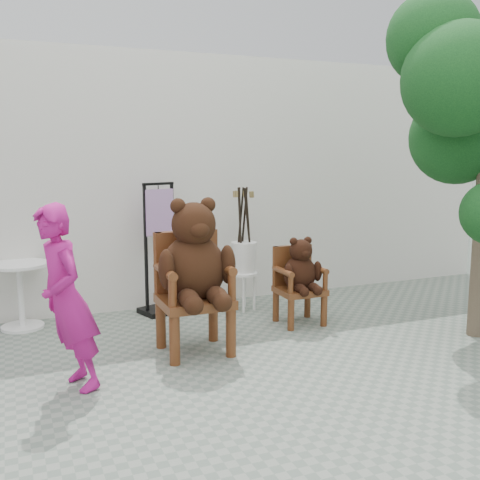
{
  "coord_description": "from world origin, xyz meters",
  "views": [
    {
      "loc": [
        -1.95,
        -3.86,
        1.86
      ],
      "look_at": [
        0.25,
        1.46,
        0.95
      ],
      "focal_mm": 42.0,
      "sensor_mm": 36.0,
      "label": 1
    }
  ],
  "objects_px": {
    "chair_small": "(300,274)",
    "stool_bucket": "(244,257)",
    "chair_big": "(194,267)",
    "tree": "(470,105)",
    "person": "(67,299)",
    "display_stand": "(160,263)",
    "cafe_table": "(20,288)"
  },
  "relations": [
    {
      "from": "chair_small",
      "to": "stool_bucket",
      "type": "xyz_separation_m",
      "value": [
        -0.35,
        0.71,
        0.09
      ]
    },
    {
      "from": "chair_big",
      "to": "stool_bucket",
      "type": "height_order",
      "value": "stool_bucket"
    },
    {
      "from": "chair_small",
      "to": "tree",
      "type": "bearing_deg",
      "value": -33.58
    },
    {
      "from": "person",
      "to": "display_stand",
      "type": "height_order",
      "value": "display_stand"
    },
    {
      "from": "person",
      "to": "tree",
      "type": "xyz_separation_m",
      "value": [
        3.86,
        -0.05,
        1.57
      ]
    },
    {
      "from": "chair_big",
      "to": "person",
      "type": "height_order",
      "value": "person"
    },
    {
      "from": "person",
      "to": "cafe_table",
      "type": "bearing_deg",
      "value": 172.7
    },
    {
      "from": "chair_small",
      "to": "tree",
      "type": "distance_m",
      "value": 2.4
    },
    {
      "from": "person",
      "to": "tree",
      "type": "height_order",
      "value": "tree"
    },
    {
      "from": "chair_small",
      "to": "display_stand",
      "type": "relative_size",
      "value": 0.63
    },
    {
      "from": "chair_small",
      "to": "person",
      "type": "height_order",
      "value": "person"
    },
    {
      "from": "chair_small",
      "to": "person",
      "type": "xyz_separation_m",
      "value": [
        -2.5,
        -0.85,
        0.19
      ]
    },
    {
      "from": "stool_bucket",
      "to": "tree",
      "type": "xyz_separation_m",
      "value": [
        1.72,
        -1.61,
        1.66
      ]
    },
    {
      "from": "cafe_table",
      "to": "stool_bucket",
      "type": "height_order",
      "value": "stool_bucket"
    },
    {
      "from": "person",
      "to": "chair_big",
      "type": "bearing_deg",
      "value": 93.8
    },
    {
      "from": "chair_big",
      "to": "display_stand",
      "type": "height_order",
      "value": "display_stand"
    },
    {
      "from": "chair_small",
      "to": "cafe_table",
      "type": "bearing_deg",
      "value": 160.8
    },
    {
      "from": "display_stand",
      "to": "tree",
      "type": "height_order",
      "value": "tree"
    },
    {
      "from": "person",
      "to": "cafe_table",
      "type": "height_order",
      "value": "person"
    },
    {
      "from": "tree",
      "to": "person",
      "type": "bearing_deg",
      "value": 179.2
    },
    {
      "from": "chair_big",
      "to": "cafe_table",
      "type": "height_order",
      "value": "chair_big"
    },
    {
      "from": "cafe_table",
      "to": "display_stand",
      "type": "bearing_deg",
      "value": -0.14
    },
    {
      "from": "chair_small",
      "to": "chair_big",
      "type": "bearing_deg",
      "value": -162.82
    },
    {
      "from": "person",
      "to": "display_stand",
      "type": "xyz_separation_m",
      "value": [
        1.2,
        1.82,
        -0.15
      ]
    },
    {
      "from": "chair_big",
      "to": "display_stand",
      "type": "distance_m",
      "value": 1.4
    },
    {
      "from": "cafe_table",
      "to": "display_stand",
      "type": "distance_m",
      "value": 1.52
    },
    {
      "from": "chair_small",
      "to": "display_stand",
      "type": "xyz_separation_m",
      "value": [
        -1.29,
        0.97,
        0.03
      ]
    },
    {
      "from": "chair_big",
      "to": "display_stand",
      "type": "bearing_deg",
      "value": 88.65
    },
    {
      "from": "chair_small",
      "to": "person",
      "type": "relative_size",
      "value": 0.65
    },
    {
      "from": "tree",
      "to": "display_stand",
      "type": "bearing_deg",
      "value": 144.74
    },
    {
      "from": "chair_small",
      "to": "display_stand",
      "type": "height_order",
      "value": "display_stand"
    },
    {
      "from": "chair_big",
      "to": "cafe_table",
      "type": "distance_m",
      "value": 2.06
    }
  ]
}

